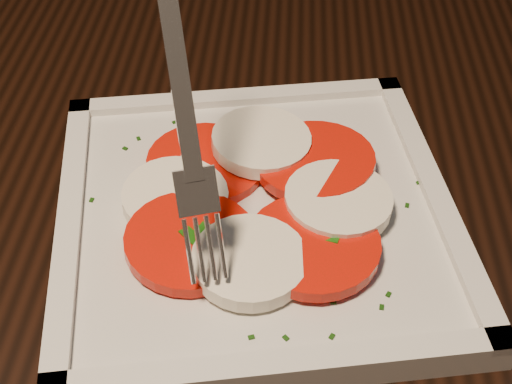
{
  "coord_description": "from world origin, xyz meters",
  "views": [
    {
      "loc": [
        -0.23,
        -0.2,
        1.09
      ],
      "look_at": [
        -0.21,
        0.12,
        0.78
      ],
      "focal_mm": 50.0,
      "sensor_mm": 36.0,
      "label": 1
    }
  ],
  "objects": [
    {
      "name": "caprese_salad",
      "position": [
        -0.21,
        0.12,
        0.77
      ],
      "size": [
        0.22,
        0.21,
        0.02
      ],
      "color": "red",
      "rests_on": "plate"
    },
    {
      "name": "plate",
      "position": [
        -0.21,
        0.12,
        0.76
      ],
      "size": [
        0.27,
        0.27,
        0.01
      ],
      "primitive_type": "cube",
      "rotation": [
        0.0,
        0.0,
        0.06
      ],
      "color": "silver",
      "rests_on": "table"
    },
    {
      "name": "table",
      "position": [
        -0.24,
        0.13,
        0.65
      ],
      "size": [
        1.29,
        0.94,
        0.75
      ],
      "rotation": [
        0.0,
        0.0,
        -0.12
      ],
      "color": "black",
      "rests_on": "ground"
    },
    {
      "name": "fork",
      "position": [
        -0.25,
        0.12,
        0.87
      ],
      "size": [
        0.07,
        0.12,
        0.18
      ],
      "primitive_type": null,
      "rotation": [
        0.0,
        0.0,
        0.18
      ],
      "color": "white",
      "rests_on": "caprese_salad"
    }
  ]
}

